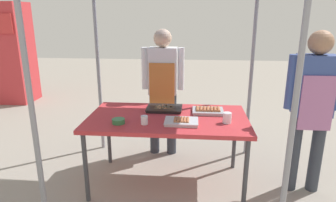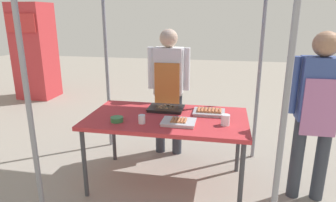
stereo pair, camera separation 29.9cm
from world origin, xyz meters
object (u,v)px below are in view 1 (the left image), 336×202
object	(u,v)px
stall_table	(168,122)
condiment_bowl	(118,121)
tray_meat_skewers	(164,108)
drink_cup_by_wok	(227,118)
customer_nearby	(313,101)
tray_pork_links	(181,121)
vendor_woman	(163,83)
neighbor_stall_left	(11,53)
tray_grilled_sausages	(208,111)
drink_cup_near_edge	(144,120)

from	to	relation	value
stall_table	condiment_bowl	bearing A→B (deg)	-152.38
stall_table	tray_meat_skewers	size ratio (longest dim) A/B	4.25
tray_meat_skewers	drink_cup_by_wok	distance (m)	0.72
tray_meat_skewers	customer_nearby	distance (m)	1.47
tray_pork_links	stall_table	bearing A→B (deg)	129.16
vendor_woman	neighbor_stall_left	bearing A→B (deg)	-33.16
tray_grilled_sausages	neighbor_stall_left	world-z (taller)	neighbor_stall_left
tray_meat_skewers	drink_cup_near_edge	xyz separation A→B (m)	(-0.14, -0.45, 0.02)
tray_grilled_sausages	customer_nearby	bearing A→B (deg)	-9.72
vendor_woman	neighbor_stall_left	size ratio (longest dim) A/B	0.80
stall_table	vendor_woman	distance (m)	0.77
drink_cup_by_wok	customer_nearby	distance (m)	0.83
tray_pork_links	customer_nearby	distance (m)	1.26
tray_meat_skewers	condiment_bowl	size ratio (longest dim) A/B	3.09
tray_grilled_sausages	tray_meat_skewers	bearing A→B (deg)	174.00
customer_nearby	neighbor_stall_left	size ratio (longest dim) A/B	0.82
condiment_bowl	vendor_woman	bearing A→B (deg)	71.20
tray_meat_skewers	drink_cup_near_edge	bearing A→B (deg)	-107.92
tray_pork_links	drink_cup_near_edge	size ratio (longest dim) A/B	3.80
condiment_bowl	drink_cup_near_edge	bearing A→B (deg)	0.01
drink_cup_near_edge	neighbor_stall_left	distance (m)	4.46
tray_pork_links	drink_cup_near_edge	bearing A→B (deg)	-171.32
stall_table	tray_pork_links	distance (m)	0.24
tray_pork_links	condiment_bowl	size ratio (longest dim) A/B	2.60
drink_cup_near_edge	drink_cup_by_wok	bearing A→B (deg)	7.64
neighbor_stall_left	tray_pork_links	bearing A→B (deg)	-40.59
stall_table	tray_grilled_sausages	bearing A→B (deg)	21.75
drink_cup_by_wok	condiment_bowl	bearing A→B (deg)	-174.20
drink_cup_near_edge	tray_pork_links	bearing A→B (deg)	8.68
tray_meat_skewers	vendor_woman	xyz separation A→B (m)	(-0.07, 0.51, 0.17)
tray_grilled_sausages	tray_meat_skewers	distance (m)	0.47
stall_table	vendor_woman	size ratio (longest dim) A/B	1.01
tray_grilled_sausages	tray_pork_links	size ratio (longest dim) A/B	1.01
stall_table	tray_grilled_sausages	distance (m)	0.45
condiment_bowl	neighbor_stall_left	world-z (taller)	neighbor_stall_left
tray_meat_skewers	customer_nearby	xyz separation A→B (m)	(1.44, -0.22, 0.19)
tray_meat_skewers	drink_cup_by_wok	bearing A→B (deg)	-28.45
neighbor_stall_left	vendor_woman	bearing A→B (deg)	-33.16
condiment_bowl	drink_cup_by_wok	xyz separation A→B (m)	(1.02, 0.10, 0.03)
neighbor_stall_left	condiment_bowl	bearing A→B (deg)	-46.30
vendor_woman	customer_nearby	distance (m)	1.67
drink_cup_by_wok	customer_nearby	size ratio (longest dim) A/B	0.06
stall_table	vendor_woman	bearing A→B (deg)	99.63
stall_table	drink_cup_near_edge	distance (m)	0.32
tray_grilled_sausages	drink_cup_near_edge	world-z (taller)	drink_cup_near_edge
condiment_bowl	drink_cup_near_edge	xyz separation A→B (m)	(0.25, 0.00, 0.02)
customer_nearby	neighbor_stall_left	bearing A→B (deg)	149.10
condiment_bowl	drink_cup_near_edge	size ratio (longest dim) A/B	1.46
condiment_bowl	tray_pork_links	bearing A→B (deg)	5.07
stall_table	neighbor_stall_left	world-z (taller)	neighbor_stall_left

